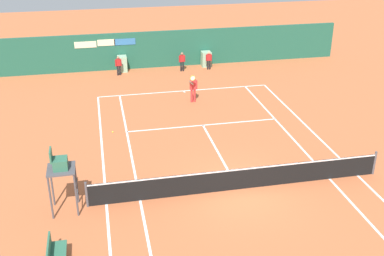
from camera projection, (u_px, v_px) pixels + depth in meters
ground_plane at (234, 182)px, 19.71m from camera, size 80.00×80.00×0.01m
tennis_net at (239, 178)px, 18.99m from camera, size 12.10×0.10×1.07m
sponsor_back_wall at (169, 49)px, 33.75m from camera, size 25.00×1.02×2.58m
umpire_chair at (61, 169)px, 17.12m from camera, size 1.00×1.00×2.61m
player_bench at (55, 255)px, 14.78m from camera, size 0.54×1.53×0.88m
player_on_baseline at (193, 87)px, 27.48m from camera, size 0.56×0.72×1.82m
ball_kid_centre_post at (209, 59)px, 33.27m from camera, size 0.43×0.20×1.29m
ball_kid_left_post at (182, 60)px, 32.90m from camera, size 0.45×0.19×1.35m
ball_kid_right_post at (118, 64)px, 32.09m from camera, size 0.44×0.22×1.33m
tennis_ball_near_service_line at (113, 132)px, 24.06m from camera, size 0.07×0.07×0.07m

